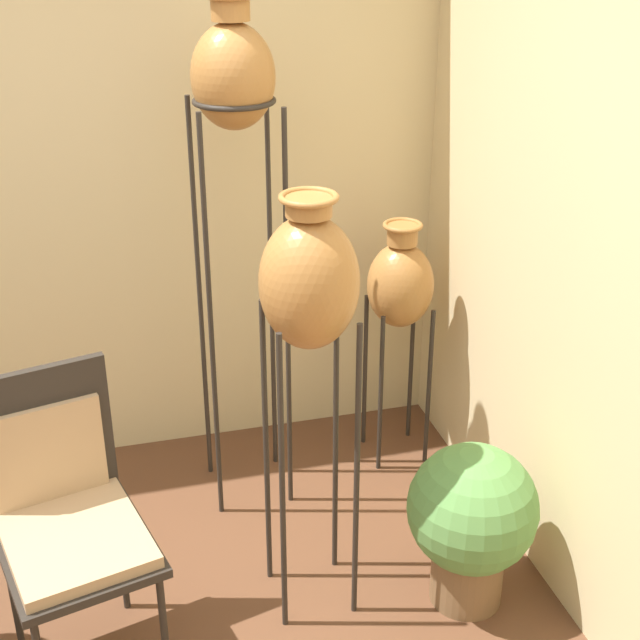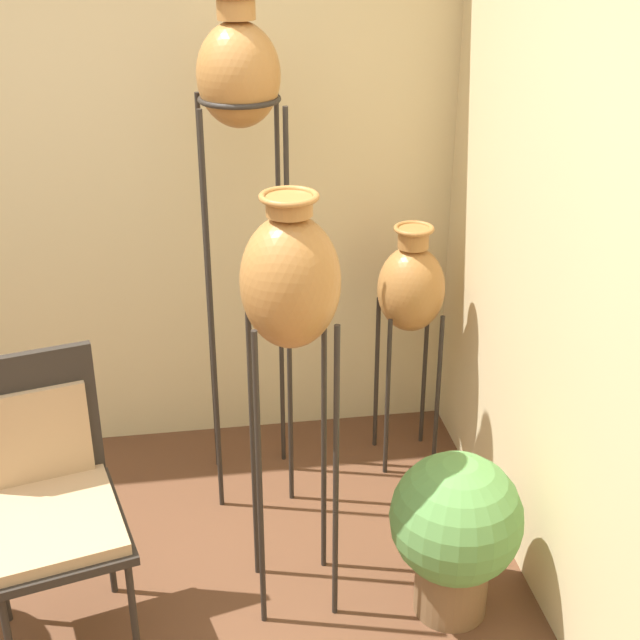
# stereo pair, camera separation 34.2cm
# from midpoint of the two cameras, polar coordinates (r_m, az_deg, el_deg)

# --- Properties ---
(wall_back) EXTENTS (7.45, 0.06, 2.70)m
(wall_back) POSITION_cam_midpoint_polar(r_m,az_deg,el_deg) (3.87, -20.54, 9.01)
(wall_back) COLOR beige
(wall_back) RESTS_ON ground_plane
(vase_stand_tall) EXTENTS (0.32, 0.32, 2.04)m
(vase_stand_tall) POSITION_cam_midpoint_polar(r_m,az_deg,el_deg) (3.32, -8.60, 14.26)
(vase_stand_tall) COLOR #28231E
(vase_stand_tall) RESTS_ON ground_plane
(vase_stand_medium) EXTENTS (0.32, 0.32, 1.54)m
(vase_stand_medium) POSITION_cam_midpoint_polar(r_m,az_deg,el_deg) (2.78, -4.22, 1.98)
(vase_stand_medium) COLOR #28231E
(vase_stand_medium) RESTS_ON ground_plane
(vase_stand_short) EXTENTS (0.29, 0.29, 1.12)m
(vase_stand_short) POSITION_cam_midpoint_polar(r_m,az_deg,el_deg) (3.80, 2.60, 2.12)
(vase_stand_short) COLOR #28231E
(vase_stand_short) RESTS_ON ground_plane
(chair) EXTENTS (0.55, 0.61, 1.02)m
(chair) POSITION_cam_midpoint_polar(r_m,az_deg,el_deg) (3.02, -19.21, -11.42)
(chair) COLOR #28231E
(chair) RESTS_ON ground_plane
(potted_plant) EXTENTS (0.46, 0.46, 0.63)m
(potted_plant) POSITION_cam_midpoint_polar(r_m,az_deg,el_deg) (3.23, 6.64, -12.57)
(potted_plant) COLOR brown
(potted_plant) RESTS_ON ground_plane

